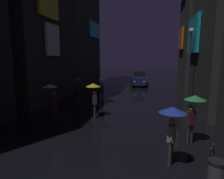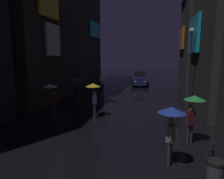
{
  "view_description": "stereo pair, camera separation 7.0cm",
  "coord_description": "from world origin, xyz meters",
  "px_view_note": "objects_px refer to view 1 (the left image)",
  "views": [
    {
      "loc": [
        2.54,
        -2.44,
        3.74
      ],
      "look_at": [
        0.0,
        9.49,
        1.72
      ],
      "focal_mm": 32.0,
      "sensor_mm": 36.0,
      "label": 1
    },
    {
      "loc": [
        2.61,
        -2.42,
        3.74
      ],
      "look_at": [
        0.0,
        9.49,
        1.72
      ],
      "focal_mm": 32.0,
      "sensor_mm": 36.0,
      "label": 2
    }
  ],
  "objects_px": {
    "bicycle_parked_at_storefront": "(211,153)",
    "trash_bin": "(216,176)",
    "pedestrian_far_right_yellow": "(94,91)",
    "pedestrian_foreground_right_black": "(102,83)",
    "pedestrian_midstreet_centre_blue": "(172,120)",
    "streetlamp_right_far": "(190,59)",
    "pedestrian_near_crossing_clear": "(51,91)",
    "car_distant": "(139,79)",
    "pedestrian_foreground_left_blue": "(77,83)",
    "pedestrian_midstreet_left_green": "(194,106)"
  },
  "relations": [
    {
      "from": "bicycle_parked_at_storefront",
      "to": "trash_bin",
      "type": "height_order",
      "value": "bicycle_parked_at_storefront"
    },
    {
      "from": "pedestrian_far_right_yellow",
      "to": "pedestrian_foreground_right_black",
      "type": "distance_m",
      "value": 3.82
    },
    {
      "from": "pedestrian_midstreet_centre_blue",
      "to": "streetlamp_right_far",
      "type": "distance_m",
      "value": 9.18
    },
    {
      "from": "pedestrian_near_crossing_clear",
      "to": "car_distant",
      "type": "height_order",
      "value": "pedestrian_near_crossing_clear"
    },
    {
      "from": "pedestrian_foreground_left_blue",
      "to": "pedestrian_far_right_yellow",
      "type": "distance_m",
      "value": 3.95
    },
    {
      "from": "car_distant",
      "to": "bicycle_parked_at_storefront",
      "type": "bearing_deg",
      "value": -77.97
    },
    {
      "from": "streetlamp_right_far",
      "to": "pedestrian_midstreet_left_green",
      "type": "bearing_deg",
      "value": -96.66
    },
    {
      "from": "pedestrian_midstreet_centre_blue",
      "to": "streetlamp_right_far",
      "type": "relative_size",
      "value": 0.37
    },
    {
      "from": "car_distant",
      "to": "pedestrian_foreground_right_black",
      "type": "bearing_deg",
      "value": -101.6
    },
    {
      "from": "pedestrian_foreground_left_blue",
      "to": "pedestrian_midstreet_left_green",
      "type": "xyz_separation_m",
      "value": [
        7.65,
        -5.9,
        0.0
      ]
    },
    {
      "from": "pedestrian_foreground_left_blue",
      "to": "bicycle_parked_at_storefront",
      "type": "xyz_separation_m",
      "value": [
        8.03,
        -7.56,
        -1.28
      ]
    },
    {
      "from": "pedestrian_midstreet_centre_blue",
      "to": "pedestrian_foreground_right_black",
      "type": "bearing_deg",
      "value": 118.52
    },
    {
      "from": "pedestrian_midstreet_centre_blue",
      "to": "pedestrian_far_right_yellow",
      "type": "xyz_separation_m",
      "value": [
        -4.24,
        4.87,
        0.0
      ]
    },
    {
      "from": "pedestrian_far_right_yellow",
      "to": "streetlamp_right_far",
      "type": "bearing_deg",
      "value": 32.91
    },
    {
      "from": "pedestrian_far_right_yellow",
      "to": "streetlamp_right_far",
      "type": "xyz_separation_m",
      "value": [
        6.07,
        3.93,
        1.9
      ]
    },
    {
      "from": "pedestrian_midstreet_centre_blue",
      "to": "car_distant",
      "type": "height_order",
      "value": "pedestrian_midstreet_centre_blue"
    },
    {
      "from": "pedestrian_foreground_left_blue",
      "to": "pedestrian_midstreet_centre_blue",
      "type": "distance_m",
      "value": 10.41
    },
    {
      "from": "bicycle_parked_at_storefront",
      "to": "streetlamp_right_far",
      "type": "relative_size",
      "value": 0.31
    },
    {
      "from": "pedestrian_near_crossing_clear",
      "to": "trash_bin",
      "type": "relative_size",
      "value": 2.28
    },
    {
      "from": "pedestrian_foreground_left_blue",
      "to": "pedestrian_near_crossing_clear",
      "type": "bearing_deg",
      "value": -91.53
    },
    {
      "from": "bicycle_parked_at_storefront",
      "to": "streetlamp_right_far",
      "type": "distance_m",
      "value": 8.91
    },
    {
      "from": "pedestrian_midstreet_left_green",
      "to": "trash_bin",
      "type": "relative_size",
      "value": 2.28
    },
    {
      "from": "pedestrian_foreground_left_blue",
      "to": "trash_bin",
      "type": "xyz_separation_m",
      "value": [
        7.73,
        -9.17,
        -1.2
      ]
    },
    {
      "from": "pedestrian_foreground_left_blue",
      "to": "pedestrian_midstreet_centre_blue",
      "type": "bearing_deg",
      "value": -50.62
    },
    {
      "from": "pedestrian_midstreet_centre_blue",
      "to": "pedestrian_foreground_right_black",
      "type": "height_order",
      "value": "same"
    },
    {
      "from": "trash_bin",
      "to": "pedestrian_near_crossing_clear",
      "type": "bearing_deg",
      "value": 145.83
    },
    {
      "from": "bicycle_parked_at_storefront",
      "to": "car_distant",
      "type": "distance_m",
      "value": 19.1
    },
    {
      "from": "pedestrian_midstreet_centre_blue",
      "to": "pedestrian_midstreet_left_green",
      "type": "distance_m",
      "value": 2.39
    },
    {
      "from": "pedestrian_midstreet_centre_blue",
      "to": "pedestrian_near_crossing_clear",
      "type": "bearing_deg",
      "value": 147.97
    },
    {
      "from": "pedestrian_midstreet_centre_blue",
      "to": "bicycle_parked_at_storefront",
      "type": "relative_size",
      "value": 1.19
    },
    {
      "from": "pedestrian_midstreet_centre_blue",
      "to": "streetlamp_right_far",
      "type": "xyz_separation_m",
      "value": [
        1.83,
        8.8,
        1.9
      ]
    },
    {
      "from": "pedestrian_midstreet_left_green",
      "to": "trash_bin",
      "type": "xyz_separation_m",
      "value": [
        0.08,
        -3.27,
        -1.2
      ]
    },
    {
      "from": "pedestrian_foreground_left_blue",
      "to": "bicycle_parked_at_storefront",
      "type": "distance_m",
      "value": 11.1
    },
    {
      "from": "pedestrian_far_right_yellow",
      "to": "trash_bin",
      "type": "relative_size",
      "value": 2.28
    },
    {
      "from": "pedestrian_near_crossing_clear",
      "to": "trash_bin",
      "type": "distance_m",
      "value": 9.54
    },
    {
      "from": "pedestrian_midstreet_left_green",
      "to": "bicycle_parked_at_storefront",
      "type": "height_order",
      "value": "pedestrian_midstreet_left_green"
    },
    {
      "from": "streetlamp_right_far",
      "to": "pedestrian_foreground_left_blue",
      "type": "bearing_deg",
      "value": -174.89
    },
    {
      "from": "car_distant",
      "to": "trash_bin",
      "type": "bearing_deg",
      "value": -79.7
    },
    {
      "from": "car_distant",
      "to": "pedestrian_near_crossing_clear",
      "type": "bearing_deg",
      "value": -105.51
    },
    {
      "from": "streetlamp_right_far",
      "to": "pedestrian_far_right_yellow",
      "type": "bearing_deg",
      "value": -147.09
    },
    {
      "from": "pedestrian_far_right_yellow",
      "to": "bicycle_parked_at_storefront",
      "type": "distance_m",
      "value": 7.28
    },
    {
      "from": "trash_bin",
      "to": "bicycle_parked_at_storefront",
      "type": "bearing_deg",
      "value": 79.53
    },
    {
      "from": "pedestrian_far_right_yellow",
      "to": "streetlamp_right_far",
      "type": "height_order",
      "value": "streetlamp_right_far"
    },
    {
      "from": "pedestrian_midstreet_centre_blue",
      "to": "car_distant",
      "type": "relative_size",
      "value": 0.5
    },
    {
      "from": "car_distant",
      "to": "pedestrian_foreground_left_blue",
      "type": "bearing_deg",
      "value": -110.02
    },
    {
      "from": "pedestrian_far_right_yellow",
      "to": "bicycle_parked_at_storefront",
      "type": "relative_size",
      "value": 1.19
    },
    {
      "from": "pedestrian_near_crossing_clear",
      "to": "car_distant",
      "type": "distance_m",
      "value": 15.54
    },
    {
      "from": "pedestrian_midstreet_centre_blue",
      "to": "pedestrian_foreground_right_black",
      "type": "distance_m",
      "value": 9.86
    },
    {
      "from": "pedestrian_midstreet_centre_blue",
      "to": "streetlamp_right_far",
      "type": "height_order",
      "value": "streetlamp_right_far"
    },
    {
      "from": "pedestrian_near_crossing_clear",
      "to": "bicycle_parked_at_storefront",
      "type": "bearing_deg",
      "value": -24.56
    }
  ]
}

